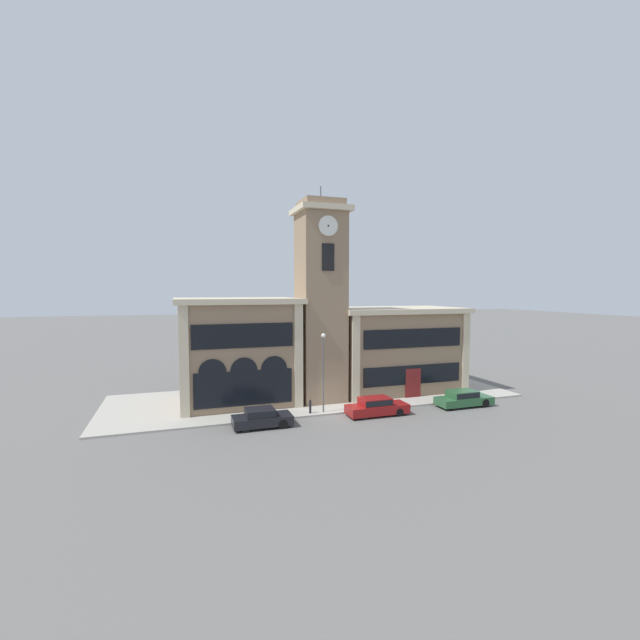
{
  "coord_description": "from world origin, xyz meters",
  "views": [
    {
      "loc": [
        -11.76,
        -30.51,
        9.66
      ],
      "look_at": [
        -0.68,
        2.47,
        7.24
      ],
      "focal_mm": 24.0,
      "sensor_mm": 36.0,
      "label": 1
    }
  ],
  "objects": [
    {
      "name": "sidewalk_kerb",
      "position": [
        0.0,
        5.83,
        0.07
      ],
      "size": [
        35.84,
        11.67,
        0.15
      ],
      "color": "#A39E93",
      "rests_on": "ground_plane"
    },
    {
      "name": "town_hall_left_wing",
      "position": [
        -6.92,
        6.03,
        4.53
      ],
      "size": [
        10.23,
        7.89,
        9.01
      ],
      "color": "#897056",
      "rests_on": "ground_plane"
    },
    {
      "name": "street_lamp",
      "position": [
        -1.05,
        0.56,
        4.17
      ],
      "size": [
        0.36,
        0.36,
        6.19
      ],
      "color": "#4C4C51",
      "rests_on": "sidewalk_kerb"
    },
    {
      "name": "bollard",
      "position": [
        -2.12,
        0.56,
        0.67
      ],
      "size": [
        0.18,
        0.18,
        1.06
      ],
      "color": "black",
      "rests_on": "sidewalk_kerb"
    },
    {
      "name": "town_hall_right_wing",
      "position": [
        8.04,
        6.04,
        4.03
      ],
      "size": [
        12.46,
        7.89,
        8.0
      ],
      "color": "#897056",
      "rests_on": "ground_plane"
    },
    {
      "name": "parked_car_mid",
      "position": [
        2.71,
        -1.14,
        0.73
      ],
      "size": [
        4.83,
        1.78,
        1.41
      ],
      "rotation": [
        0.0,
        0.0,
        -0.0
      ],
      "color": "maroon",
      "rests_on": "ground_plane"
    },
    {
      "name": "ground_plane",
      "position": [
        0.0,
        0.0,
        0.0
      ],
      "size": [
        300.0,
        300.0,
        0.0
      ],
      "primitive_type": "plane",
      "color": "#605E5B"
    },
    {
      "name": "clock_tower",
      "position": [
        0.0,
        4.33,
        8.68
      ],
      "size": [
        4.42,
        4.42,
        18.44
      ],
      "color": "#897056",
      "rests_on": "ground_plane"
    },
    {
      "name": "parked_car_far",
      "position": [
        10.69,
        -1.14,
        0.72
      ],
      "size": [
        4.76,
        1.82,
        1.36
      ],
      "rotation": [
        0.0,
        0.0,
        -0.0
      ],
      "color": "#285633",
      "rests_on": "ground_plane"
    },
    {
      "name": "parked_car_near",
      "position": [
        -6.26,
        -1.14,
        0.7
      ],
      "size": [
        4.18,
        1.86,
        1.34
      ],
      "rotation": [
        0.0,
        0.0,
        -0.0
      ],
      "color": "black",
      "rests_on": "ground_plane"
    }
  ]
}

